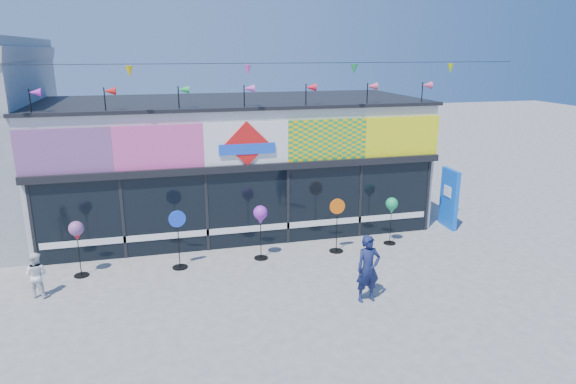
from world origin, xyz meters
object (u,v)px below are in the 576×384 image
object	(u,v)px
adult_man	(368,269)
spinner_3	(337,224)
spinner_1	(178,238)
spinner_4	(392,207)
blue_sign	(449,198)
spinner_2	(260,217)
child	(37,275)
spinner_0	(77,232)

from	to	relation	value
adult_man	spinner_3	bearing A→B (deg)	80.19
spinner_1	spinner_4	bearing A→B (deg)	2.20
blue_sign	spinner_1	world-z (taller)	blue_sign
spinner_1	spinner_3	bearing A→B (deg)	0.67
blue_sign	adult_man	size ratio (longest dim) A/B	1.21
spinner_2	spinner_4	size ratio (longest dim) A/B	1.07
spinner_4	blue_sign	bearing A→B (deg)	20.97
spinner_1	blue_sign	bearing A→B (deg)	7.83
blue_sign	child	xyz separation A→B (m)	(-12.06, -2.04, -0.42)
spinner_2	spinner_3	xyz separation A→B (m)	(2.22, -0.03, -0.40)
adult_man	child	size ratio (longest dim) A/B	1.45
blue_sign	spinner_2	world-z (taller)	blue_sign
spinner_2	blue_sign	bearing A→B (deg)	9.76
blue_sign	spinner_1	bearing A→B (deg)	-169.56
spinner_2	child	size ratio (longest dim) A/B	1.40
adult_man	spinner_2	bearing A→B (deg)	118.06
spinner_1	child	bearing A→B (deg)	-165.77
blue_sign	spinner_4	xyz separation A→B (m)	(-2.51, -0.96, 0.18)
spinner_0	spinner_3	bearing A→B (deg)	-0.52
spinner_4	spinner_0	bearing A→B (deg)	-179.19
spinner_3	spinner_0	bearing A→B (deg)	179.48
spinner_4	spinner_3	bearing A→B (deg)	-173.98
spinner_0	child	bearing A→B (deg)	-130.82
child	spinner_4	bearing A→B (deg)	-152.53
spinner_1	adult_man	xyz separation A→B (m)	(4.13, -2.97, -0.05)
spinner_0	spinner_2	world-z (taller)	spinner_2
adult_man	blue_sign	bearing A→B (deg)	38.45
spinner_1	child	distance (m)	3.44
spinner_2	spinner_4	bearing A→B (deg)	2.23
spinner_0	adult_man	distance (m)	7.32
blue_sign	child	distance (m)	12.24
spinner_3	spinner_4	distance (m)	1.81
blue_sign	spinner_4	bearing A→B (deg)	-156.42
spinner_0	spinner_4	distance (m)	8.72
blue_sign	spinner_3	bearing A→B (deg)	-162.37
spinner_0	adult_man	bearing A→B (deg)	-24.99
spinner_0	spinner_1	bearing A→B (deg)	-2.64
spinner_0	child	world-z (taller)	spinner_0
spinner_1	child	world-z (taller)	spinner_1
spinner_2	spinner_3	size ratio (longest dim) A/B	0.97
spinner_4	spinner_2	bearing A→B (deg)	-177.77
spinner_1	adult_man	distance (m)	5.09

